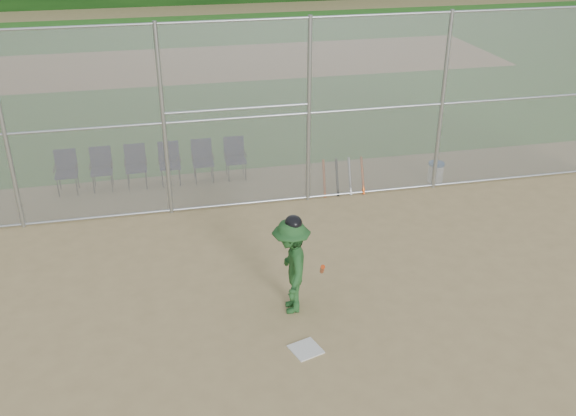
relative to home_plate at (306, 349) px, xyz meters
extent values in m
plane|color=tan|center=(0.29, 0.07, -0.01)|extent=(100.00, 100.00, 0.00)
plane|color=#29681F|center=(0.29, 18.07, 0.00)|extent=(100.00, 100.00, 0.00)
plane|color=tan|center=(0.29, 18.07, 0.00)|extent=(24.00, 24.00, 0.00)
cube|color=gray|center=(0.29, 5.07, 1.99)|extent=(16.00, 0.02, 4.00)
cylinder|color=#9EA3A8|center=(0.29, 5.07, 3.94)|extent=(16.00, 0.05, 0.05)
cube|color=silver|center=(0.00, 0.00, 0.00)|extent=(0.53, 0.53, 0.02)
imported|color=#205122|center=(0.02, 1.08, 0.81)|extent=(0.75, 1.13, 1.63)
ellipsoid|color=black|center=(0.02, 1.08, 1.59)|extent=(0.27, 0.30, 0.23)
cylinder|color=red|center=(0.42, 0.68, 0.94)|extent=(0.25, 0.71, 0.56)
cylinder|color=white|center=(4.48, 5.38, 0.20)|extent=(0.35, 0.35, 0.42)
cylinder|color=#2657A7|center=(4.48, 5.38, 0.43)|extent=(0.37, 0.37, 0.05)
cylinder|color=#D84C14|center=(1.70, 5.19, 0.41)|extent=(0.06, 0.29, 0.83)
cylinder|color=black|center=(2.00, 5.19, 0.40)|extent=(0.06, 0.32, 0.83)
cylinder|color=#B2B2B7|center=(2.30, 5.19, 0.40)|extent=(0.06, 0.35, 0.82)
cylinder|color=#D84C14|center=(2.60, 5.19, 0.40)|extent=(0.06, 0.37, 0.81)
camera|label=1|loc=(-1.92, -7.42, 6.18)|focal=40.00mm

